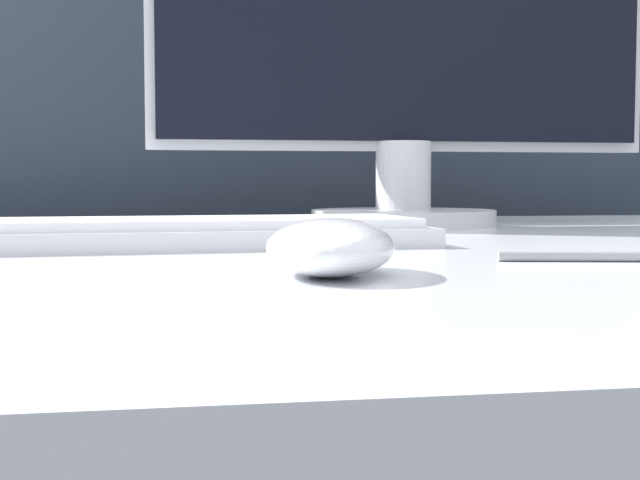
# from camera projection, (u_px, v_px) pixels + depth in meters

# --- Properties ---
(partition_panel) EXTENTS (5.00, 0.03, 1.38)m
(partition_panel) POSITION_uv_depth(u_px,v_px,m) (176.00, 227.00, 1.47)
(partition_panel) COLOR #333D4C
(partition_panel) RESTS_ON ground_plane
(computer_mouse_near) EXTENTS (0.10, 0.13, 0.03)m
(computer_mouse_near) POSITION_uv_depth(u_px,v_px,m) (331.00, 247.00, 0.51)
(computer_mouse_near) COLOR white
(computer_mouse_near) RESTS_ON desk
(keyboard) EXTENTS (0.47, 0.17, 0.02)m
(keyboard) POSITION_uv_depth(u_px,v_px,m) (154.00, 234.00, 0.73)
(keyboard) COLOR silver
(keyboard) RESTS_ON desk
(monitor) EXTENTS (0.62, 0.23, 0.47)m
(monitor) POSITION_uv_depth(u_px,v_px,m) (404.00, 26.00, 1.09)
(monitor) COLOR silver
(monitor) RESTS_ON desk
(pen) EXTENTS (0.15, 0.04, 0.01)m
(pen) POSITION_uv_depth(u_px,v_px,m) (611.00, 256.00, 0.60)
(pen) COLOR #99999E
(pen) RESTS_ON desk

